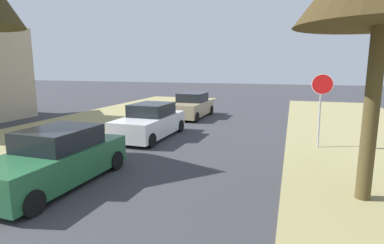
{
  "coord_description": "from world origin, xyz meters",
  "views": [
    {
      "loc": [
        3.74,
        -0.95,
        3.25
      ],
      "look_at": [
        0.75,
        8.22,
        1.52
      ],
      "focal_mm": 28.7,
      "sensor_mm": 36.0,
      "label": 1
    }
  ],
  "objects_px": {
    "stop_sign_far": "(321,95)",
    "parked_sedan_green": "(56,159)",
    "parked_sedan_tan": "(192,106)",
    "parked_sedan_white": "(150,122)"
  },
  "relations": [
    {
      "from": "parked_sedan_green",
      "to": "parked_sedan_tan",
      "type": "height_order",
      "value": "same"
    },
    {
      "from": "parked_sedan_green",
      "to": "parked_sedan_white",
      "type": "relative_size",
      "value": 1.0
    },
    {
      "from": "parked_sedan_tan",
      "to": "parked_sedan_green",
      "type": "bearing_deg",
      "value": -89.7
    },
    {
      "from": "parked_sedan_white",
      "to": "parked_sedan_tan",
      "type": "distance_m",
      "value": 6.19
    },
    {
      "from": "stop_sign_far",
      "to": "parked_sedan_white",
      "type": "xyz_separation_m",
      "value": [
        -7.32,
        -0.3,
        -1.45
      ]
    },
    {
      "from": "stop_sign_far",
      "to": "parked_sedan_green",
      "type": "height_order",
      "value": "stop_sign_far"
    },
    {
      "from": "parked_sedan_green",
      "to": "stop_sign_far",
      "type": "bearing_deg",
      "value": 41.6
    },
    {
      "from": "stop_sign_far",
      "to": "parked_sedan_green",
      "type": "xyz_separation_m",
      "value": [
        -7.25,
        -6.44,
        -1.45
      ]
    },
    {
      "from": "parked_sedan_white",
      "to": "parked_sedan_tan",
      "type": "relative_size",
      "value": 1.0
    },
    {
      "from": "stop_sign_far",
      "to": "parked_sedan_green",
      "type": "relative_size",
      "value": 0.66
    }
  ]
}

